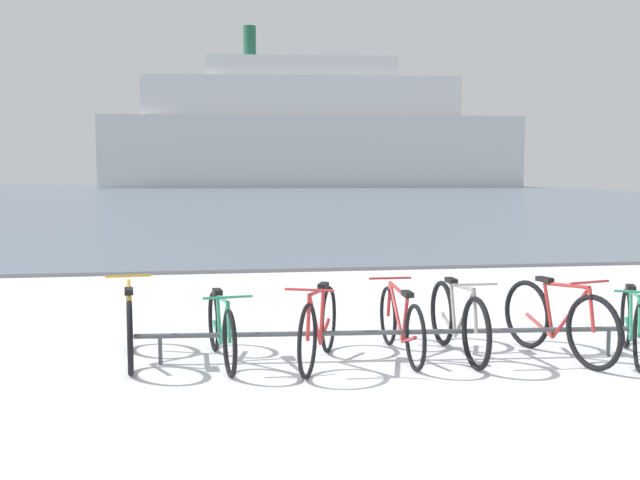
{
  "coord_description": "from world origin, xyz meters",
  "views": [
    {
      "loc": [
        -1.84,
        -3.67,
        1.87
      ],
      "look_at": [
        -0.48,
        5.17,
        1.03
      ],
      "focal_mm": 40.7,
      "sensor_mm": 36.0,
      "label": 1
    }
  ],
  "objects": [
    {
      "name": "bicycle_0",
      "position": [
        -2.63,
        3.56,
        0.37
      ],
      "size": [
        0.46,
        1.65,
        0.81
      ],
      "color": "black",
      "rests_on": "ground"
    },
    {
      "name": "bicycle_2",
      "position": [
        -0.8,
        3.19,
        0.37
      ],
      "size": [
        0.68,
        1.59,
        0.82
      ],
      "color": "black",
      "rests_on": "ground"
    },
    {
      "name": "ground",
      "position": [
        0.0,
        53.9,
        -0.04
      ],
      "size": [
        80.0,
        132.0,
        0.08
      ],
      "color": "white"
    },
    {
      "name": "bicycle_3",
      "position": [
        0.07,
        3.35,
        0.34
      ],
      "size": [
        0.46,
        1.7,
        0.75
      ],
      "color": "black",
      "rests_on": "ground"
    },
    {
      "name": "bicycle_6",
      "position": [
        2.34,
        2.91,
        0.35
      ],
      "size": [
        0.74,
        1.48,
        0.76
      ],
      "color": "black",
      "rests_on": "ground"
    },
    {
      "name": "ferry_ship",
      "position": [
        10.82,
        88.17,
        6.72
      ],
      "size": [
        52.57,
        13.66,
        20.04
      ],
      "color": "silver",
      "rests_on": "ground"
    },
    {
      "name": "bike_rack",
      "position": [
        -0.07,
        3.25,
        0.27
      ],
      "size": [
        5.01,
        0.46,
        0.31
      ],
      "color": "#4C5156",
      "rests_on": "ground"
    },
    {
      "name": "bicycle_4",
      "position": [
        0.65,
        3.27,
        0.37
      ],
      "size": [
        0.46,
        1.71,
        0.82
      ],
      "color": "black",
      "rests_on": "ground"
    },
    {
      "name": "bicycle_5",
      "position": [
        1.62,
        3.06,
        0.38
      ],
      "size": [
        0.56,
        1.66,
        0.84
      ],
      "color": "black",
      "rests_on": "ground"
    },
    {
      "name": "bicycle_1",
      "position": [
        -1.73,
        3.38,
        0.34
      ],
      "size": [
        0.46,
        1.64,
        0.74
      ],
      "color": "black",
      "rests_on": "ground"
    }
  ]
}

